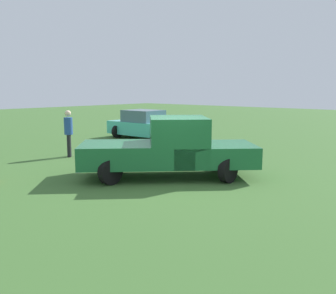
# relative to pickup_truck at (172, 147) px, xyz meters

# --- Properties ---
(ground_plane) EXTENTS (80.00, 80.00, 0.00)m
(ground_plane) POSITION_rel_pickup_truck_xyz_m (0.23, 0.24, -0.91)
(ground_plane) COLOR #3D662D
(pickup_truck) EXTENTS (4.90, 4.91, 1.78)m
(pickup_truck) POSITION_rel_pickup_truck_xyz_m (0.00, 0.00, 0.00)
(pickup_truck) COLOR black
(pickup_truck) RESTS_ON ground_plane
(sedan_near) EXTENTS (2.23, 4.23, 1.49)m
(sedan_near) POSITION_rel_pickup_truck_xyz_m (-5.58, -6.59, -0.22)
(sedan_near) COLOR black
(sedan_near) RESTS_ON ground_plane
(person_bystander) EXTENTS (0.45, 0.45, 1.78)m
(person_bystander) POSITION_rel_pickup_truck_xyz_m (0.08, -5.14, 0.11)
(person_bystander) COLOR black
(person_bystander) RESTS_ON ground_plane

